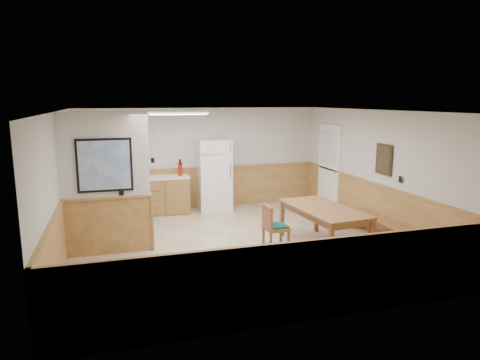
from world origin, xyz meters
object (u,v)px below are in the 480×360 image
object	(u,v)px
dining_bench	(380,223)
fire_extinguisher	(180,168)
soap_bottle	(113,174)
refrigerator	(215,175)
dining_table	(324,212)
dining_chair	(272,224)

from	to	relation	value
dining_bench	fire_extinguisher	world-z (taller)	fire_extinguisher
dining_bench	soap_bottle	world-z (taller)	soap_bottle
refrigerator	soap_bottle	size ratio (longest dim) A/B	7.73
refrigerator	fire_extinguisher	bearing A→B (deg)	-178.83
dining_table	fire_extinguisher	xyz separation A→B (m)	(-2.14, 3.24, 0.42)
dining_table	dining_chair	xyz separation A→B (m)	(-0.99, 0.06, -0.16)
dining_table	dining_chair	distance (m)	1.00
dining_bench	fire_extinguisher	distance (m)	4.72
refrigerator	dining_table	distance (m)	3.47
fire_extinguisher	soap_bottle	size ratio (longest dim) A/B	1.77
refrigerator	fire_extinguisher	distance (m)	0.86
refrigerator	fire_extinguisher	size ratio (longest dim) A/B	4.37
fire_extinguisher	dining_chair	bearing A→B (deg)	-61.01
dining_bench	dining_chair	size ratio (longest dim) A/B	2.02
dining_table	fire_extinguisher	size ratio (longest dim) A/B	4.81
dining_bench	soap_bottle	xyz separation A→B (m)	(-4.93, 3.27, 0.67)
dining_table	fire_extinguisher	world-z (taller)	fire_extinguisher
fire_extinguisher	dining_table	bearing A→B (deg)	-47.53
dining_table	soap_bottle	bearing A→B (deg)	132.94
refrigerator	dining_chair	world-z (taller)	refrigerator
dining_table	fire_extinguisher	bearing A→B (deg)	118.10
refrigerator	dining_bench	world-z (taller)	refrigerator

